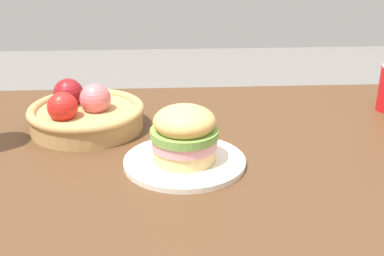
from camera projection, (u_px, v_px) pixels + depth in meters
name	position (u px, v px, depth m)	size (l,w,h in m)	color
dining_table	(197.00, 186.00, 1.24)	(1.40, 0.90, 0.75)	#4C301C
plate	(185.00, 162.00, 1.12)	(0.26, 0.26, 0.01)	silver
sandwich	(184.00, 134.00, 1.09)	(0.15, 0.15, 0.12)	#E5BC75
fruit_basket	(85.00, 113.00, 1.29)	(0.29, 0.29, 0.12)	tan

